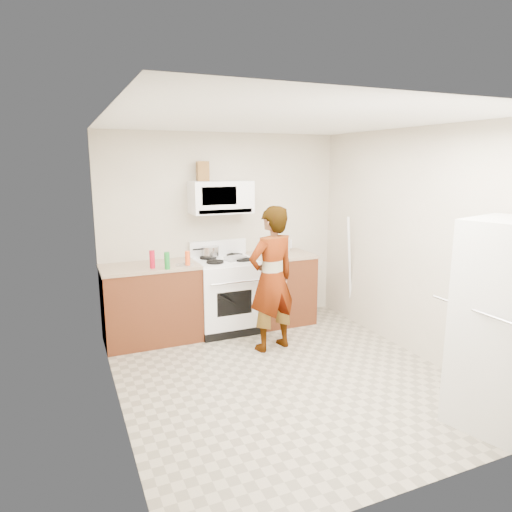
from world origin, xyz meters
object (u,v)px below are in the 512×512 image
microwave (221,197)px  person (272,279)px  gas_range (225,293)px  kettle (284,244)px  saucepan (211,251)px  fridge (510,326)px

microwave → person: size_ratio=0.46×
gas_range → kettle: (0.92, 0.19, 0.54)m
gas_range → saucepan: 0.57m
gas_range → saucepan: bearing=126.3°
microwave → person: 1.29m
person → kettle: size_ratio=9.07×
gas_range → fridge: fridge is taller
fridge → gas_range: bearing=98.0°
microwave → fridge: (1.35, -3.08, -0.85)m
microwave → person: microwave is taller
person → kettle: bearing=-135.6°
microwave → kettle: microwave is taller
microwave → fridge: size_ratio=0.45×
fridge → kettle: size_ratio=9.28×
gas_range → microwave: microwave is taller
fridge → kettle: 3.17m
fridge → saucepan: bearing=98.7°
person → saucepan: (-0.41, 0.96, 0.18)m
kettle → saucepan: 1.05m
saucepan → person: bearing=-66.7°
microwave → saucepan: (-0.13, 0.05, -0.69)m
person → kettle: (0.64, 0.97, 0.20)m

